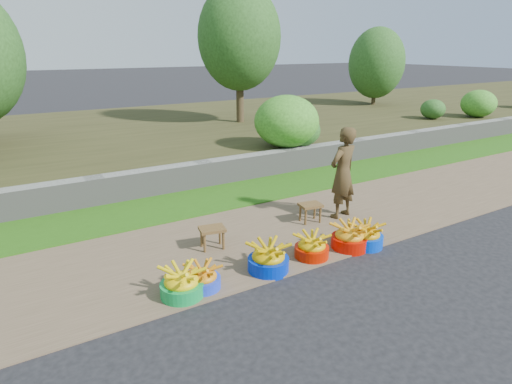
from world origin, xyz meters
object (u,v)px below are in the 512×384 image
basin_f (366,236)px  stool_right (310,208)px  basin_b (203,278)px  vendor_woman (343,173)px  basin_e (350,237)px  basin_a (182,284)px  stool_left (212,232)px  basin_c (268,259)px  basin_d (312,247)px

basin_f → stool_right: (-0.16, 1.16, 0.11)m
basin_b → vendor_woman: 3.27m
basin_b → basin_e: bearing=-2.1°
vendor_woman → basin_e: bearing=43.0°
basin_a → stool_left: 1.31m
basin_f → stool_left: basin_f is taller
basin_a → basin_f: basin_a is taller
basin_b → stool_left: bearing=58.2°
basin_c → basin_d: (0.74, 0.01, -0.02)m
basin_e → stool_left: size_ratio=1.29×
vendor_woman → basin_f: bearing=55.8°
basin_d → stool_right: 1.30m
basin_c → basin_f: 1.68m
basin_d → stool_right: basin_d is taller
basin_c → vendor_woman: bearing=24.6°
basin_d → vendor_woman: (1.39, 0.96, 0.65)m
basin_b → basin_e: (2.34, -0.09, 0.03)m
basin_c → stool_right: size_ratio=1.36×
basin_a → basin_c: (1.22, -0.01, 0.01)m
basin_c → basin_d: bearing=0.7°
basin_f → stool_left: (-2.03, 1.10, 0.11)m
basin_c → vendor_woman: 2.42m
basin_e → stool_left: 2.04m
basin_b → basin_e: basin_e is taller
basin_b → basin_a: bearing=-173.5°
stool_left → stool_right: (1.87, 0.06, -0.00)m
basin_c → stool_left: basin_c is taller
stool_right → stool_left: bearing=-178.2°
stool_right → basin_a: bearing=-159.3°
basin_a → basin_f: (2.90, -0.12, -0.01)m
basin_f → stool_right: bearing=97.9°
basin_b → basin_d: basin_d is taller
stool_right → vendor_woman: size_ratio=0.26×
basin_c → basin_d: basin_c is taller
stool_left → basin_b: bearing=-121.8°
basin_e → basin_c: bearing=178.3°
basin_f → basin_d: bearing=172.6°
basin_f → stool_left: size_ratio=1.22×
stool_left → vendor_woman: 2.54m
basin_f → basin_b: bearing=176.6°
basin_a → stool_right: (2.74, 1.03, 0.10)m
stool_left → basin_e: bearing=-30.4°
basin_a → stool_right: bearing=20.7°
basin_d → basin_c: bearing=-179.3°
basin_c → stool_left: 1.05m
basin_b → stool_right: stool_right is taller
basin_e → stool_left: bearing=149.6°
basin_c → basin_f: (1.67, -0.11, -0.01)m
basin_c → vendor_woman: vendor_woman is taller
basin_a → basin_b: (0.29, 0.03, -0.03)m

